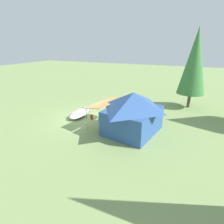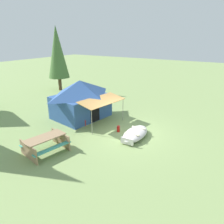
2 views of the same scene
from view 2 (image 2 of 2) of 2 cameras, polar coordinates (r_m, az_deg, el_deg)
ground_plane at (r=12.14m, az=4.04°, el=-5.60°), size 80.00×80.00×0.00m
beached_rowboat at (r=11.52m, az=6.36°, el=-5.90°), size 2.33×1.19×0.44m
canvas_cabin_tent at (r=14.11m, az=-8.62°, el=3.67°), size 4.00×4.56×2.54m
picnic_table at (r=10.45m, az=-17.79°, el=-8.01°), size 2.13×1.83×0.79m
cooler_box at (r=13.21m, az=-7.59°, el=-2.64°), size 0.52×0.44×0.38m
fuel_can at (r=12.14m, az=1.75°, el=-4.61°), size 0.19×0.19×0.36m
pine_tree_back_right at (r=21.78m, az=-14.73°, el=15.53°), size 2.05×2.05×6.28m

